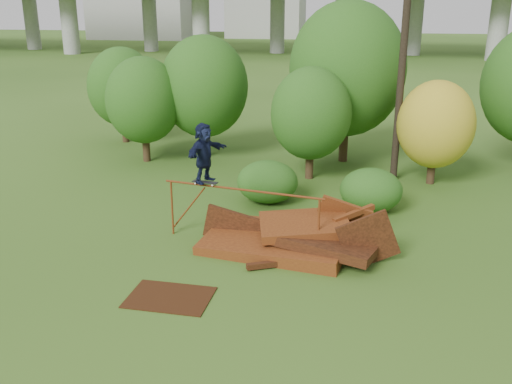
% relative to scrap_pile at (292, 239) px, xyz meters
% --- Properties ---
extents(ground, '(240.00, 240.00, 0.00)m').
position_rel_scrap_pile_xyz_m(ground, '(-0.31, -1.74, -0.33)').
color(ground, '#2D5116').
rests_on(ground, ground).
extents(scrap_pile, '(5.82, 3.27, 1.91)m').
position_rel_scrap_pile_xyz_m(scrap_pile, '(0.00, 0.00, 0.00)').
color(scrap_pile, '#4D200D').
rests_on(scrap_pile, ground).
extents(grind_rail, '(4.81, 0.96, 1.73)m').
position_rel_scrap_pile_xyz_m(grind_rail, '(-1.50, 0.11, 1.04)').
color(grind_rail, '#6B2F10').
rests_on(grind_rail, ground).
extents(skateboard, '(0.79, 0.35, 0.08)m').
position_rel_scrap_pile_xyz_m(skateboard, '(-2.63, 0.32, 1.46)').
color(skateboard, black).
rests_on(skateboard, grind_rail).
extents(skater, '(1.14, 1.69, 1.75)m').
position_rel_scrap_pile_xyz_m(skater, '(-2.63, 0.32, 2.35)').
color(skater, black).
rests_on(skater, skateboard).
extents(flat_plate, '(2.05, 1.50, 0.03)m').
position_rel_scrap_pile_xyz_m(flat_plate, '(-2.61, -3.34, -0.32)').
color(flat_plate, '#341A0B').
rests_on(flat_plate, ground).
extents(tree_0, '(3.27, 3.27, 4.61)m').
position_rel_scrap_pile_xyz_m(tree_0, '(-7.49, 8.42, 2.39)').
color(tree_0, black).
rests_on(tree_0, ground).
extents(tree_1, '(3.93, 3.93, 5.46)m').
position_rel_scrap_pile_xyz_m(tree_1, '(-5.08, 9.65, 2.87)').
color(tree_1, black).
rests_on(tree_1, ground).
extents(tree_2, '(3.17, 3.17, 4.47)m').
position_rel_scrap_pile_xyz_m(tree_2, '(-0.11, 7.06, 2.31)').
color(tree_2, black).
rests_on(tree_2, ground).
extents(tree_3, '(4.98, 4.98, 6.92)m').
position_rel_scrap_pile_xyz_m(tree_3, '(1.17, 9.93, 3.71)').
color(tree_3, black).
rests_on(tree_3, ground).
extents(tree_4, '(2.92, 2.92, 4.04)m').
position_rel_scrap_pile_xyz_m(tree_4, '(4.65, 7.18, 2.02)').
color(tree_4, black).
rests_on(tree_4, ground).
extents(tree_6, '(3.39, 3.39, 4.74)m').
position_rel_scrap_pile_xyz_m(tree_6, '(-9.83, 11.72, 2.45)').
color(tree_6, black).
rests_on(tree_6, ground).
extents(shrub_left, '(2.17, 2.00, 1.50)m').
position_rel_scrap_pile_xyz_m(shrub_left, '(-1.33, 3.94, 0.42)').
color(shrub_left, '#1E4B14').
rests_on(shrub_left, ground).
extents(shrub_right, '(2.11, 1.93, 1.49)m').
position_rel_scrap_pile_xyz_m(shrub_right, '(2.26, 3.62, 0.41)').
color(shrub_right, '#1E4B14').
rests_on(shrub_right, ground).
extents(utility_pole, '(1.40, 0.28, 10.95)m').
position_rel_scrap_pile_xyz_m(utility_pole, '(3.24, 7.40, 5.21)').
color(utility_pole, black).
rests_on(utility_pole, ground).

